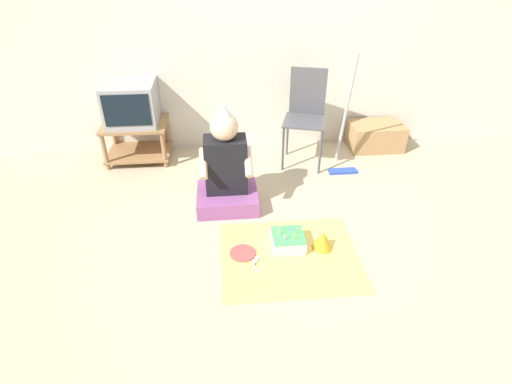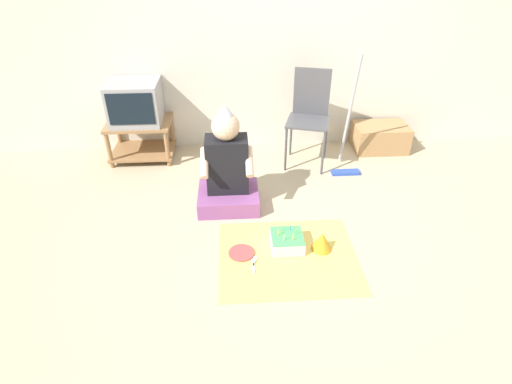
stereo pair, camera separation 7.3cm
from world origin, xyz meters
name	(u,v)px [view 2 (the right image)]	position (x,y,z in m)	size (l,w,h in m)	color
ground_plane	(310,256)	(0.00, 0.00, 0.00)	(16.00, 16.00, 0.00)	tan
wall_back	(284,24)	(0.00, 1.96, 1.27)	(6.40, 0.06, 2.55)	beige
tv_stand	(141,136)	(-1.50, 1.68, 0.24)	(0.64, 0.49, 0.41)	#997047
tv	(136,102)	(-1.50, 1.69, 0.61)	(0.49, 0.48, 0.41)	#99999E
folding_chair	(309,111)	(0.22, 1.50, 0.54)	(0.50, 0.49, 0.94)	#4C4C51
cardboard_box_stack	(380,137)	(1.07, 1.71, 0.14)	(0.57, 0.38, 0.28)	#A87F51
dust_mop	(348,140)	(0.57, 1.25, 0.34)	(0.28, 0.31, 1.18)	#2D4CB2
person_seated	(227,172)	(-0.60, 0.74, 0.32)	(0.52, 0.45, 0.91)	#8C4C8C
party_cloth	(288,256)	(-0.17, 0.00, 0.00)	(1.02, 0.86, 0.01)	#EAD666
birthday_cake	(287,241)	(-0.16, 0.11, 0.06)	(0.24, 0.24, 0.16)	silver
party_hat_blue	(322,241)	(0.10, 0.07, 0.08)	(0.16, 0.16, 0.14)	gold
paper_plate	(241,253)	(-0.51, 0.05, 0.01)	(0.19, 0.19, 0.01)	#D84C4C
plastic_spoon_near	(255,260)	(-0.42, -0.03, 0.01)	(0.06, 0.14, 0.01)	white
plastic_spoon_far	(253,263)	(-0.43, -0.06, 0.01)	(0.04, 0.15, 0.01)	white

